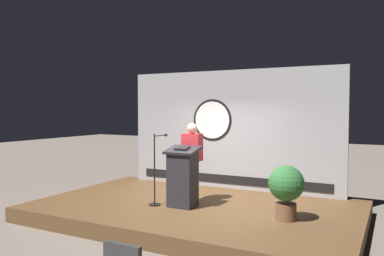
{
  "coord_description": "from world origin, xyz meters",
  "views": [
    {
      "loc": [
        3.59,
        -6.97,
        2.23
      ],
      "look_at": [
        -0.13,
        0.09,
        1.85
      ],
      "focal_mm": 36.25,
      "sensor_mm": 36.0,
      "label": 1
    }
  ],
  "objects_px": {
    "podium": "(183,177)",
    "microphone_stand": "(156,179)",
    "speaker_person": "(192,162)",
    "potted_plant": "(286,187)"
  },
  "relations": [
    {
      "from": "podium",
      "to": "microphone_stand",
      "type": "relative_size",
      "value": 0.84
    },
    {
      "from": "speaker_person",
      "to": "microphone_stand",
      "type": "relative_size",
      "value": 1.14
    },
    {
      "from": "potted_plant",
      "to": "podium",
      "type": "bearing_deg",
      "value": -179.23
    },
    {
      "from": "speaker_person",
      "to": "microphone_stand",
      "type": "xyz_separation_m",
      "value": [
        -0.53,
        -0.57,
        -0.33
      ]
    },
    {
      "from": "speaker_person",
      "to": "podium",
      "type": "bearing_deg",
      "value": -85.27
    },
    {
      "from": "speaker_person",
      "to": "microphone_stand",
      "type": "bearing_deg",
      "value": -132.8
    },
    {
      "from": "speaker_person",
      "to": "potted_plant",
      "type": "height_order",
      "value": "speaker_person"
    },
    {
      "from": "podium",
      "to": "speaker_person",
      "type": "bearing_deg",
      "value": 94.73
    },
    {
      "from": "microphone_stand",
      "to": "potted_plant",
      "type": "distance_m",
      "value": 2.62
    },
    {
      "from": "microphone_stand",
      "to": "potted_plant",
      "type": "bearing_deg",
      "value": 2.51
    }
  ]
}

